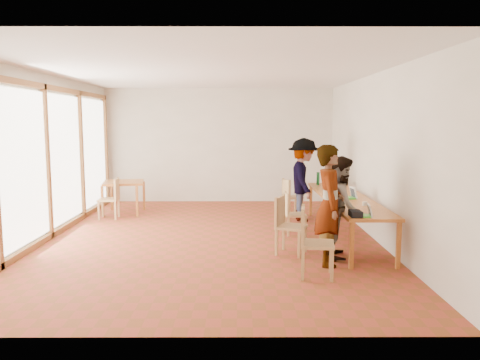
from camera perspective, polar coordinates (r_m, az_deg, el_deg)
The scene contains 25 objects.
ground at distance 8.71m, azimuth -3.62°, elevation -7.06°, with size 8.00×8.00×0.00m, color #9A3A25.
wall_back at distance 12.45m, azimuth -2.58°, elevation 4.21°, with size 6.00×0.10×3.00m, color silver.
wall_front at distance 4.50m, azimuth -6.80°, elevation -1.02°, with size 6.00×0.10×3.00m, color silver.
wall_right at distance 8.81m, azimuth 16.20°, elevation 2.73°, with size 0.10×8.00×3.00m, color silver.
window_wall at distance 9.14m, azimuth -22.58°, elevation 2.61°, with size 0.10×8.00×3.00m, color white.
ceiling at distance 8.49m, azimuth -3.78°, elevation 13.11°, with size 6.00×8.00×0.04m, color white.
communal_table at distance 8.88m, azimuth 12.72°, elevation -2.32°, with size 0.80×4.00×0.75m.
side_table at distance 11.21m, azimuth -14.01°, elevation -0.58°, with size 0.90×0.90×0.75m.
chair_near at distance 6.53m, azimuth 8.52°, elevation -6.58°, with size 0.52×0.52×0.52m.
chair_mid at distance 7.62m, azimuth 5.55°, elevation -4.70°, with size 0.57×0.57×0.50m.
chair_far at distance 8.88m, azimuth 6.24°, elevation -3.53°, with size 0.40×0.40×0.43m.
chair_empty at distance 10.88m, azimuth 6.04°, elevation -1.54°, with size 0.49×0.49×0.43m.
chair_spare at distance 10.67m, azimuth -15.25°, elevation -1.66°, with size 0.44×0.44×0.48m.
person_near at distance 7.08m, azimuth 10.86°, elevation -3.03°, with size 0.66×0.43×1.80m, color gray.
person_mid at distance 7.55m, azimuth 12.24°, elevation -3.21°, with size 0.78×0.61×1.60m, color gray.
person_far at distance 10.16m, azimuth 7.73°, elevation 0.05°, with size 1.15×0.66×1.78m, color gray.
laptop_near at distance 7.12m, azimuth 15.22°, elevation -3.92°, with size 0.20×0.23×0.18m.
laptop_mid at distance 8.70m, azimuth 13.37°, elevation -1.82°, with size 0.26×0.28×0.21m.
laptop_far at distance 10.11m, azimuth 11.89°, elevation -0.58°, with size 0.27×0.28×0.19m.
yellow_mug at distance 10.60m, azimuth 10.33°, elevation -0.23°, with size 0.12×0.12×0.09m, color orange.
green_bottle at distance 10.43m, azimuth 9.49°, elevation 0.19°, with size 0.07×0.07×0.28m, color #1A6C32.
clear_glass at distance 10.21m, azimuth 11.74°, elevation -0.54°, with size 0.07×0.07×0.09m, color silver.
condiment_cup at distance 8.03m, azimuth 14.98°, elevation -2.81°, with size 0.08×0.08×0.06m, color white.
pink_phone at distance 8.86m, azimuth 12.62°, elevation -1.97°, with size 0.05×0.10×0.01m, color #E94174.
black_pouch at distance 7.07m, azimuth 13.90°, elevation -4.00°, with size 0.16×0.26×0.09m, color black.
Camera 1 is at (0.52, -8.43, 2.14)m, focal length 35.00 mm.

